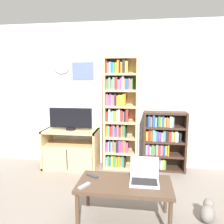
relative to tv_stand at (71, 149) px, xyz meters
The scene contains 10 objects.
wall_back 1.23m from the tv_stand, 23.95° to the left, with size 6.60×0.09×2.60m.
tv_stand is the anchor object (origin of this frame).
television 0.55m from the tv_stand, 82.96° to the left, with size 0.77×0.18×0.39m.
bookshelf_tall 1.08m from the tv_stand, ahead, with size 0.59×0.30×1.97m.
bookshelf_short 1.63m from the tv_stand, ahead, with size 0.73×0.28×1.04m.
coffee_table 1.75m from the tv_stand, 51.67° to the right, with size 1.04×0.53×0.46m.
laptop 1.86m from the tv_stand, 45.15° to the right, with size 0.32×0.28×0.26m.
remote_near_laptop 1.67m from the tv_stand, 66.38° to the right, with size 0.11×0.16×0.02m.
remote_far_from_laptop 1.45m from the tv_stand, 61.30° to the right, with size 0.16×0.12×0.02m.
cat 2.39m from the tv_stand, 31.76° to the right, with size 0.24×0.45×0.25m.
Camera 1 is at (0.55, -2.07, 1.60)m, focal length 35.00 mm.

